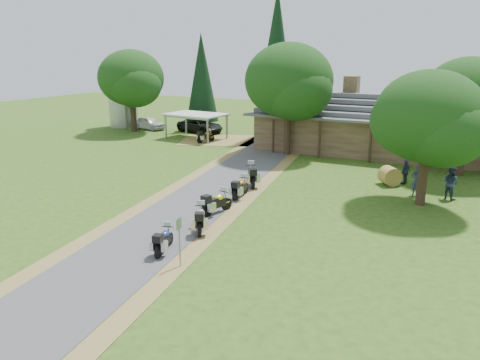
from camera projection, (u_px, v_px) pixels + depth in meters
The scene contains 24 objects.
ground at pixel (151, 235), 21.67m from camera, with size 120.00×120.00×0.00m, color #304D15.
driveway at pixel (188, 208), 25.34m from camera, with size 46.00×46.00×0.00m, color #464649.
lodge at pixel (382, 123), 39.17m from camera, with size 21.40×9.40×4.90m, color brown, non-canonical shape.
silo at pixel (123, 98), 52.46m from camera, with size 3.21×3.21×6.52m, color gray.
carport at pixel (196, 126), 45.63m from camera, with size 5.62×3.74×2.43m, color silver, non-canonical shape.
car_white_sedan at pixel (149, 121), 51.17m from camera, with size 5.21×2.20×1.74m, color silver.
car_dark_suv at pixel (200, 122), 49.15m from camera, with size 5.66×2.41×2.17m, color black.
motorcycle_row_a at pixel (164, 239), 19.71m from camera, with size 1.70×0.55×1.16m, color navy, non-canonical shape.
motorcycle_row_b at pixel (201, 218), 22.01m from camera, with size 1.93×0.63×1.32m, color #999C9F, non-canonical shape.
motorcycle_row_c at pixel (217, 202), 24.35m from camera, with size 1.95×0.63×1.33m, color yellow, non-canonical shape.
motorcycle_row_d at pixel (240, 187), 27.14m from camera, with size 1.88×0.61×1.29m, color #C2531F, non-canonical shape.
motorcycle_row_e at pixel (252, 174), 29.57m from camera, with size 2.13×0.69×1.46m, color black, non-canonical shape.
motorcycle_carport_a at pixel (206, 136), 43.77m from camera, with size 1.81×0.59×1.24m, color gold, non-canonical shape.
person_a at pixel (417, 178), 27.40m from camera, with size 0.61×0.44×2.14m, color #283451.
person_b at pixel (451, 180), 26.77m from camera, with size 0.64×0.46×2.24m, color #283451.
person_c at pixel (406, 170), 29.81m from camera, with size 0.54×0.39×1.90m, color #283451.
hay_bale at pixel (390, 176), 29.74m from camera, with size 1.17×1.17×1.07m, color #A6823D.
sign_post at pixel (180, 242), 18.22m from camera, with size 0.37×0.06×2.04m, color gray, non-canonical shape.
oak_lodge_left at pixel (288, 95), 37.52m from camera, with size 7.05×7.05×9.69m, color #11340F, non-canonical shape.
oak_lodge_right at pixel (467, 112), 31.06m from camera, with size 6.00×6.00×8.72m, color #11340F, non-canonical shape.
oak_driveway at pixel (427, 134), 24.97m from camera, with size 5.81×5.81×7.90m, color #11340F, non-canonical shape.
oak_silo at pixel (132, 88), 48.82m from camera, with size 6.82×6.82×9.06m, color #11340F, non-canonical shape.
cedar_near at pixel (276, 65), 44.43m from camera, with size 4.14×4.14×14.09m, color black.
cedar_far at pixel (202, 82), 50.31m from camera, with size 3.49×3.49×10.23m, color black.
Camera 1 is at (12.72, -16.26, 8.18)m, focal length 35.00 mm.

